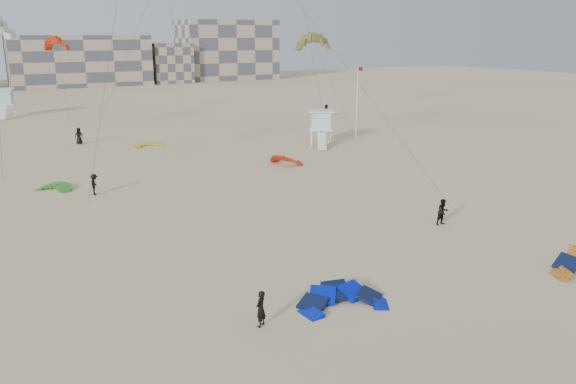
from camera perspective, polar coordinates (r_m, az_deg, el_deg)
ground at (r=25.29m, az=6.38°, el=-12.38°), size 320.00×320.00×0.00m
kite_ground_blue at (r=26.12m, az=5.60°, el=-11.40°), size 4.91×5.09×2.41m
kite_ground_green at (r=48.32m, az=-22.60°, el=0.20°), size 4.15×4.15×1.55m
kite_ground_red_far at (r=53.57m, az=-0.26°, el=2.84°), size 4.41×4.32×2.95m
kite_ground_yellow at (r=64.54m, az=-14.14°, el=4.56°), size 3.68×3.84×0.58m
kitesurfer_main at (r=24.00m, az=-2.79°, el=-11.76°), size 0.70×0.65×1.60m
kitesurfer_b at (r=37.54m, az=15.47°, el=-1.97°), size 0.86×0.68×1.72m
kitesurfer_c at (r=45.55m, az=-19.07°, el=0.74°), size 0.94×1.20×1.63m
kitesurfer_d at (r=62.33m, az=3.41°, el=5.44°), size 0.73×1.11×1.75m
kitesurfer_e at (r=67.81m, az=-20.47°, el=5.36°), size 0.92×0.60×1.86m
kitesurfer_f at (r=85.52m, az=3.90°, el=8.24°), size 1.07×1.84×1.89m
kite_fly_olive at (r=58.29m, az=2.56°, el=14.83°), size 5.86×5.54×11.46m
kite_fly_red at (r=82.97m, az=-22.48°, el=13.64°), size 5.06×8.30×11.08m
lifeguard_tower_near at (r=63.32m, az=3.38°, el=6.55°), size 3.70×5.77×3.84m
lifeguard_tower_far at (r=95.58m, az=-26.88°, el=8.08°), size 3.51×6.06×4.22m
flagpole at (r=66.82m, az=7.04°, el=9.21°), size 0.70×0.11×8.68m
condo_mid at (r=150.02m, az=-20.44°, el=12.41°), size 32.00×16.00×12.00m
condo_east at (r=162.89m, az=-6.22°, el=14.15°), size 26.00×14.00×16.00m
condo_fill_right at (r=153.07m, az=-11.96°, el=12.70°), size 10.00×10.00×10.00m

